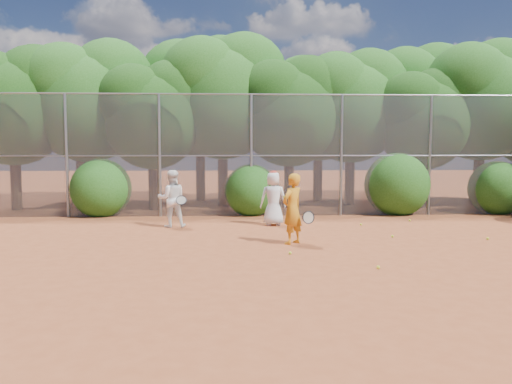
{
  "coord_description": "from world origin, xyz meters",
  "views": [
    {
      "loc": [
        -1.59,
        -10.47,
        2.24
      ],
      "look_at": [
        -1.0,
        2.5,
        1.1
      ],
      "focal_mm": 35.0,
      "sensor_mm": 36.0,
      "label": 1
    }
  ],
  "objects": [
    {
      "name": "bush_2",
      "position": [
        4.0,
        6.3,
        1.1
      ],
      "size": [
        2.2,
        2.2,
        2.2
      ],
      "primitive_type": "sphere",
      "color": "#1B4F13",
      "rests_on": "ground"
    },
    {
      "name": "tree_5",
      "position": [
        3.06,
        9.04,
        4.05
      ],
      "size": [
        4.51,
        3.92,
        6.17
      ],
      "color": "black",
      "rests_on": "ground"
    },
    {
      "name": "tree_12",
      "position": [
        6.56,
        11.24,
        4.51
      ],
      "size": [
        5.02,
        4.37,
        6.88
      ],
      "color": "black",
      "rests_on": "ground"
    },
    {
      "name": "tree_11",
      "position": [
        2.06,
        10.64,
        4.16
      ],
      "size": [
        4.64,
        4.03,
        6.35
      ],
      "color": "black",
      "rests_on": "ground"
    },
    {
      "name": "ball_0",
      "position": [
        2.4,
        1.75,
        0.03
      ],
      "size": [
        0.07,
        0.07,
        0.07
      ],
      "primitive_type": "sphere",
      "color": "#C8D927",
      "rests_on": "ground"
    },
    {
      "name": "player_white",
      "position": [
        -3.34,
        3.71,
        0.81
      ],
      "size": [
        0.9,
        0.77,
        1.63
      ],
      "rotation": [
        0.0,
        0.0,
        3.3
      ],
      "color": "white",
      "rests_on": "ground"
    },
    {
      "name": "tree_10",
      "position": [
        -2.93,
        11.05,
        4.63
      ],
      "size": [
        5.15,
        4.48,
        7.06
      ],
      "color": "black",
      "rests_on": "ground"
    },
    {
      "name": "tree_4",
      "position": [
        0.55,
        8.24,
        3.76
      ],
      "size": [
        4.19,
        3.64,
        5.73
      ],
      "color": "black",
      "rests_on": "ground"
    },
    {
      "name": "tree_3",
      "position": [
        -1.94,
        8.84,
        4.4
      ],
      "size": [
        4.89,
        4.26,
        6.7
      ],
      "color": "black",
      "rests_on": "ground"
    },
    {
      "name": "ball_3",
      "position": [
        4.63,
        1.33,
        0.03
      ],
      "size": [
        0.07,
        0.07,
        0.07
      ],
      "primitive_type": "sphere",
      "color": "#C8D927",
      "rests_on": "ground"
    },
    {
      "name": "tree_6",
      "position": [
        5.55,
        8.03,
        3.47
      ],
      "size": [
        3.86,
        3.36,
        5.29
      ],
      "color": "black",
      "rests_on": "ground"
    },
    {
      "name": "player_teen",
      "position": [
        -0.43,
        3.93,
        0.79
      ],
      "size": [
        0.79,
        0.54,
        1.59
      ],
      "rotation": [
        0.0,
        0.0,
        3.2
      ],
      "color": "silver",
      "rests_on": "ground"
    },
    {
      "name": "tree_1",
      "position": [
        -6.94,
        8.54,
        4.16
      ],
      "size": [
        4.64,
        4.03,
        6.35
      ],
      "color": "black",
      "rests_on": "ground"
    },
    {
      "name": "ball_4",
      "position": [
        -0.4,
        -0.14,
        0.03
      ],
      "size": [
        0.07,
        0.07,
        0.07
      ],
      "primitive_type": "sphere",
      "color": "#C8D927",
      "rests_on": "ground"
    },
    {
      "name": "bush_1",
      "position": [
        -1.0,
        6.3,
        0.9
      ],
      "size": [
        1.8,
        1.8,
        1.8
      ],
      "primitive_type": "sphere",
      "color": "#1B4F13",
      "rests_on": "ground"
    },
    {
      "name": "ball_1",
      "position": [
        2.11,
        3.73,
        0.03
      ],
      "size": [
        0.07,
        0.07,
        0.07
      ],
      "primitive_type": "sphere",
      "color": "#C8D927",
      "rests_on": "ground"
    },
    {
      "name": "ball_5",
      "position": [
        3.82,
        4.47,
        0.03
      ],
      "size": [
        0.07,
        0.07,
        0.07
      ],
      "primitive_type": "sphere",
      "color": "#C8D927",
      "rests_on": "ground"
    },
    {
      "name": "ball_2",
      "position": [
        1.1,
        -1.48,
        0.03
      ],
      "size": [
        0.07,
        0.07,
        0.07
      ],
      "primitive_type": "sphere",
      "color": "#C8D927",
      "rests_on": "ground"
    },
    {
      "name": "bush_3",
      "position": [
        7.5,
        6.3,
        0.95
      ],
      "size": [
        1.9,
        1.9,
        1.9
      ],
      "primitive_type": "sphere",
      "color": "#1B4F13",
      "rests_on": "ground"
    },
    {
      "name": "tree_2",
      "position": [
        -4.45,
        7.83,
        3.58
      ],
      "size": [
        3.99,
        3.47,
        5.47
      ],
      "color": "black",
      "rests_on": "ground"
    },
    {
      "name": "tree_7",
      "position": [
        8.06,
        8.64,
        4.28
      ],
      "size": [
        4.77,
        4.14,
        6.53
      ],
      "color": "black",
      "rests_on": "ground"
    },
    {
      "name": "player_yellow",
      "position": [
        -0.21,
        1.05,
        0.83
      ],
      "size": [
        0.86,
        0.71,
        1.66
      ],
      "rotation": [
        0.0,
        0.0,
        3.92
      ],
      "color": "orange",
      "rests_on": "ground"
    },
    {
      "name": "tree_0",
      "position": [
        -9.44,
        8.04,
        3.93
      ],
      "size": [
        4.38,
        3.81,
        6.0
      ],
      "color": "black",
      "rests_on": "ground"
    },
    {
      "name": "bush_0",
      "position": [
        -6.0,
        6.3,
        1.0
      ],
      "size": [
        2.0,
        2.0,
        2.0
      ],
      "primitive_type": "sphere",
      "color": "#1B4F13",
      "rests_on": "ground"
    },
    {
      "name": "ground",
      "position": [
        0.0,
        0.0,
        0.0
      ],
      "size": [
        80.0,
        80.0,
        0.0
      ],
      "primitive_type": "plane",
      "color": "brown",
      "rests_on": "ground"
    },
    {
      "name": "tree_9",
      "position": [
        -7.94,
        10.84,
        4.34
      ],
      "size": [
        4.83,
        4.2,
        6.62
      ],
      "color": "black",
      "rests_on": "ground"
    },
    {
      "name": "fence_back",
      "position": [
        -0.12,
        6.0,
        2.05
      ],
      "size": [
        20.05,
        0.09,
        4.03
      ],
      "color": "gray",
      "rests_on": "ground"
    }
  ]
}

